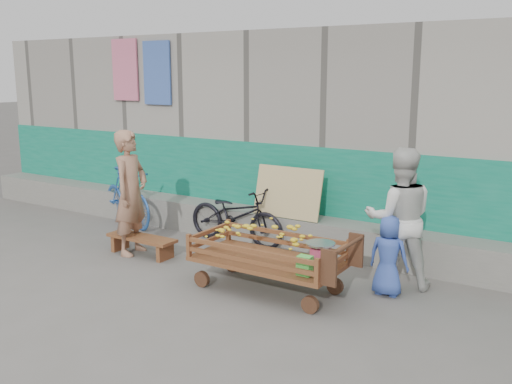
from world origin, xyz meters
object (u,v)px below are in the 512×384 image
Objects in this scene: child at (389,256)px; bicycle_dark at (236,215)px; bench at (142,241)px; bicycle_blue at (127,197)px; banana_cart at (265,245)px; vendor_man at (131,193)px; woman at (399,218)px.

bicycle_dark is at bearing -16.70° from child.
bench is at bearing 147.11° from bicycle_dark.
bench is 1.37m from bicycle_dark.
bicycle_dark is at bearing -68.09° from bicycle_blue.
banana_cart is 1.15× the size of bicycle_dark.
bicycle_dark is 2.06m from bicycle_blue.
bicycle_dark is at bearing 55.19° from bench.
bench is 3.31m from child.
woman is (3.43, 0.71, -0.04)m from vendor_man.
woman reaches higher than bench.
bench is at bearing 174.35° from banana_cart.
child is at bearing 26.41° from banana_cart.
child is 0.57× the size of bicycle_dark.
banana_cart is at bearing -90.61° from bicycle_blue.
bicycle_blue is (-3.34, 1.23, -0.06)m from banana_cart.
child is at bearing 6.92° from bench.
banana_cart is 1.84m from bicycle_dark.
bicycle_dark is (-2.50, 0.71, -0.03)m from child.
vendor_man is (-2.22, 0.20, 0.31)m from banana_cart.
bicycle_dark is at bearing -50.98° from vendor_man.
vendor_man is 3.47m from child.
vendor_man is 1.57m from bicycle_blue.
woman is at bearing 12.17° from bench.
vendor_man reaches higher than child.
banana_cart is 1.35m from child.
banana_cart is 2.25m from vendor_man.
child is at bearing 63.81° from woman.
banana_cart is 1.13× the size of woman.
woman is at bearing -89.53° from vendor_man.
woman reaches higher than bicycle_dark.
banana_cart is 2.03× the size of child.
bicycle_dark is at bearing 134.46° from banana_cart.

